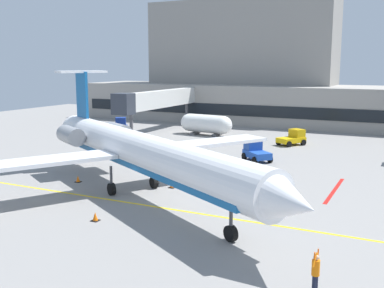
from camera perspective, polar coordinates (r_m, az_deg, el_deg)
The scene contains 12 objects.
ground at distance 32.89m, azimuth -4.46°, elevation -7.10°, with size 120.00×120.00×0.11m.
terminal_building at distance 78.86m, azimuth 7.84°, elevation 8.25°, with size 64.00×14.10×20.09m.
jet_bridge_east at distance 65.59m, azimuth -4.34°, elevation 5.43°, with size 2.40×19.95×5.90m.
regional_jet at distance 34.05m, azimuth -6.74°, elevation -0.83°, with size 29.80×23.73×8.90m.
baggage_tug at distance 65.47m, azimuth -8.69°, elevation 2.22°, with size 3.09×3.55×2.22m.
pushback_tractor at distance 56.29m, azimuth 12.30°, elevation 0.75°, with size 3.32×3.70×1.86m.
belt_loader at distance 46.56m, azimuth 7.81°, elevation -0.85°, with size 3.46×3.42×2.15m.
fuel_tank at distance 62.64m, azimuth 1.72°, elevation 2.49°, with size 7.72×3.09×2.77m.
marshaller at distance 20.69m, azimuth 14.93°, elevation -14.91°, with size 0.34×0.83×1.89m.
safety_cone_alpha at distance 29.38m, azimuth -11.79°, elevation -8.77°, with size 0.47×0.47×0.55m.
safety_cone_bravo at distance 36.21m, azimuth -2.48°, elevation -5.01°, with size 0.47×0.47×0.55m.
safety_cone_charlie at distance 38.99m, azimuth -13.82°, elevation -4.21°, with size 0.47×0.47×0.55m.
Camera 1 is at (16.16, -27.01, 9.50)m, focal length 43.44 mm.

